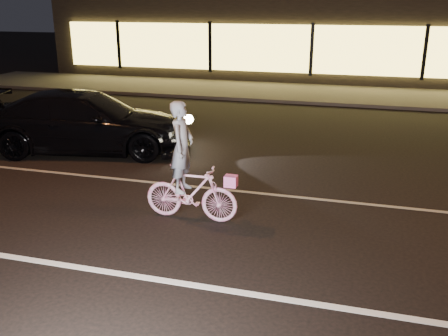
% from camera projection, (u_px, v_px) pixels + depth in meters
% --- Properties ---
extents(ground, '(90.00, 90.00, 0.00)m').
position_uv_depth(ground, '(206.00, 234.00, 8.09)').
color(ground, black).
rests_on(ground, ground).
extents(lane_stripe_near, '(60.00, 0.12, 0.01)m').
position_uv_depth(lane_stripe_near, '(172.00, 282.00, 6.72)').
color(lane_stripe_near, silver).
rests_on(lane_stripe_near, ground).
extents(lane_stripe_far, '(60.00, 0.10, 0.01)m').
position_uv_depth(lane_stripe_far, '(236.00, 191.00, 9.91)').
color(lane_stripe_far, gray).
rests_on(lane_stripe_far, ground).
extents(sidewalk, '(30.00, 4.00, 0.12)m').
position_uv_depth(sidewalk, '(304.00, 93.00, 19.92)').
color(sidewalk, '#383533').
rests_on(sidewalk, ground).
extents(storefront, '(25.40, 8.42, 4.20)m').
position_uv_depth(storefront, '(321.00, 31.00, 24.69)').
color(storefront, black).
rests_on(storefront, ground).
extents(cyclist, '(1.64, 0.56, 2.06)m').
position_uv_depth(cyclist, '(189.00, 179.00, 8.43)').
color(cyclist, '#DB3388').
rests_on(cyclist, ground).
extents(sedan, '(5.45, 3.15, 1.48)m').
position_uv_depth(sedan, '(87.00, 122.00, 12.33)').
color(sedan, black).
rests_on(sedan, ground).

